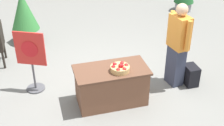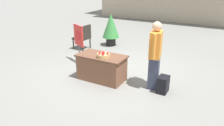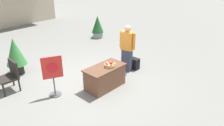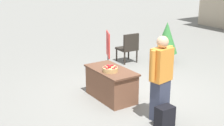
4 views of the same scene
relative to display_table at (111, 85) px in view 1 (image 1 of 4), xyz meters
The scene contains 7 objects.
ground_plane 0.70m from the display_table, 88.40° to the left, with size 120.00×120.00×0.00m, color slate.
display_table is the anchor object (origin of this frame).
apple_basket 0.45m from the display_table, 39.68° to the right, with size 0.34×0.34×0.16m.
person_visitor 1.51m from the display_table, 10.03° to the left, with size 0.33×0.60×1.71m.
backpack 1.71m from the display_table, ahead, with size 0.24×0.34×0.42m.
poster_board 1.60m from the display_table, 150.10° to the left, with size 0.54×0.36×1.25m.
potted_plant_far_left 3.35m from the display_table, 115.24° to the left, with size 0.69×0.69×1.32m.
Camera 1 is at (-1.27, -5.15, 3.67)m, focal length 50.00 mm.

